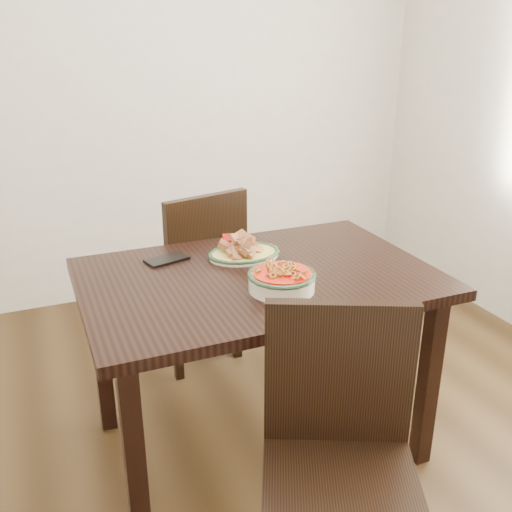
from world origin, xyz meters
name	(u,v)px	position (x,y,z in m)	size (l,w,h in m)	color
floor	(265,459)	(0.00, 0.00, 0.00)	(3.50, 3.50, 0.00)	#31210F
wall_back	(145,82)	(0.00, 1.75, 1.30)	(3.50, 0.10, 2.60)	silver
dining_table	(258,297)	(0.01, 0.11, 0.66)	(1.26, 0.84, 0.75)	black
chair_far	(197,269)	(-0.01, 0.81, 0.50)	(0.51, 0.51, 0.89)	black
chair_near	(339,447)	(-0.02, -0.56, 0.50)	(0.56, 0.56, 0.89)	black
fish_plate	(244,246)	(0.03, 0.28, 0.79)	(0.28, 0.22, 0.11)	white
noodle_bowl	(282,278)	(0.03, -0.05, 0.79)	(0.23, 0.23, 0.08)	silver
smartphone	(167,259)	(-0.26, 0.35, 0.76)	(0.16, 0.08, 0.01)	black
napkin	(235,238)	(0.07, 0.48, 0.76)	(0.10, 0.09, 0.01)	maroon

